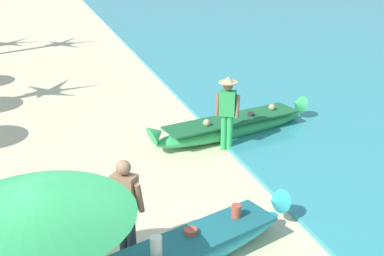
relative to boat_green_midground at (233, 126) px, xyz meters
name	(u,v)px	position (x,y,z in m)	size (l,w,h in m)	color
boat_green_midground	(233,126)	(0.00, 0.00, 0.00)	(4.60, 1.61, 0.78)	#38B760
person_vendor_hatted	(227,108)	(-0.45, -0.69, 0.76)	(0.57, 0.47, 1.77)	green
person_tourist_customer	(126,205)	(-3.43, -3.99, 0.68)	(0.54, 0.51, 1.68)	#333842
patio_umbrella_large	(34,201)	(-4.64, -5.04, 1.57)	(2.33, 2.33, 2.06)	#B7B7BC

